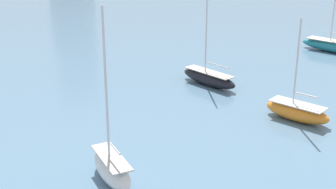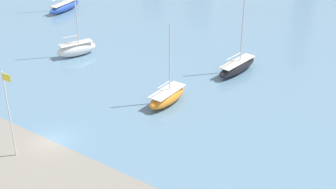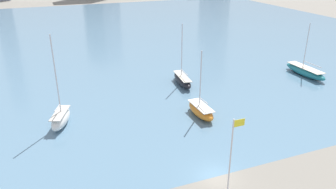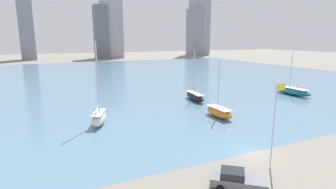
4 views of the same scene
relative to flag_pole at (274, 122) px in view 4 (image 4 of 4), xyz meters
The scene contains 9 objects.
ground_plane 6.44m from the flag_pole, 76.14° to the left, with size 500.00×500.00×0.00m, color gray.
harbor_water 74.03m from the flag_pole, 89.26° to the left, with size 180.00×140.00×0.00m.
flag_pole is the anchor object (origin of this frame).
distant_city_skyline 177.13m from the flag_pole, 87.28° to the left, with size 222.09×19.89×66.14m.
sailboat_black 32.08m from the flag_pole, 74.05° to the left, with size 2.77×8.28×11.23m.
sailboat_white 26.55m from the flag_pole, 121.73° to the left, with size 4.05×6.40×13.07m.
sailboat_teal 42.66m from the flag_pole, 37.64° to the left, with size 2.61×10.32×10.36m.
sailboat_orange 19.14m from the flag_pole, 71.14° to the left, with size 2.37×6.61×10.03m.
parked_pickup_gray 7.29m from the flag_pole, 165.16° to the right, with size 5.17×4.74×1.72m.
Camera 4 is at (-21.54, -22.50, 13.42)m, focal length 28.00 mm.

